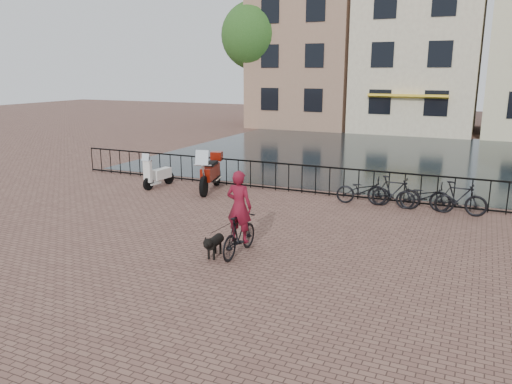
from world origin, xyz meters
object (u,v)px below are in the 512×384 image
at_px(motorcycle, 210,168).
at_px(scooter, 158,169).
at_px(cyclist, 239,218).
at_px(dog, 215,245).

relative_size(motorcycle, scooter, 1.58).
bearing_deg(cyclist, scooter, -40.70).
bearing_deg(scooter, motorcycle, 12.74).
bearing_deg(dog, cyclist, 31.31).
height_order(cyclist, scooter, cyclist).
xyz_separation_m(dog, motorcycle, (-3.32, 5.68, 0.54)).
distance_m(dog, scooter, 7.63).
bearing_deg(cyclist, motorcycle, -54.35).
distance_m(cyclist, scooter, 7.73).
relative_size(dog, motorcycle, 0.37).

